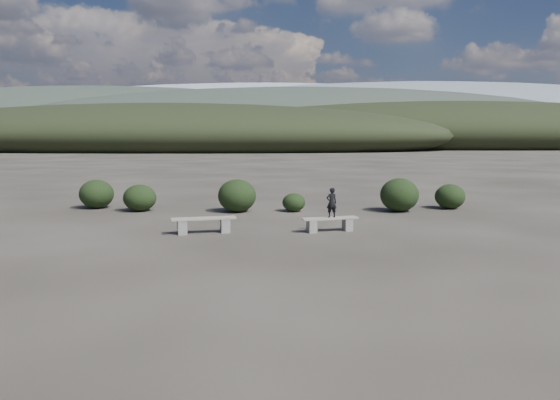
{
  "coord_description": "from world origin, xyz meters",
  "views": [
    {
      "loc": [
        1.27,
        -11.82,
        2.95
      ],
      "look_at": [
        0.77,
        3.5,
        1.1
      ],
      "focal_mm": 35.0,
      "sensor_mm": 36.0,
      "label": 1
    }
  ],
  "objects": [
    {
      "name": "shrub_d",
      "position": [
        5.16,
        9.08,
        0.64
      ],
      "size": [
        1.47,
        1.47,
        1.29
      ],
      "primitive_type": "ellipsoid",
      "color": "black",
      "rests_on": "ground"
    },
    {
      "name": "shrub_f",
      "position": [
        -6.81,
        9.65,
        0.57
      ],
      "size": [
        1.36,
        1.36,
        1.15
      ],
      "primitive_type": "ellipsoid",
      "color": "black",
      "rests_on": "ground"
    },
    {
      "name": "shrub_c",
      "position": [
        1.12,
        8.93,
        0.35
      ],
      "size": [
        0.88,
        0.88,
        0.71
      ],
      "primitive_type": "ellipsoid",
      "color": "black",
      "rests_on": "ground"
    },
    {
      "name": "shrub_a",
      "position": [
        -4.83,
        8.85,
        0.52
      ],
      "size": [
        1.26,
        1.26,
        1.03
      ],
      "primitive_type": "ellipsoid",
      "color": "black",
      "rests_on": "ground"
    },
    {
      "name": "seated_person",
      "position": [
        2.3,
        4.63,
        0.89
      ],
      "size": [
        0.38,
        0.31,
        0.91
      ],
      "primitive_type": "imported",
      "rotation": [
        0.0,
        0.0,
        3.47
      ],
      "color": "black",
      "rests_on": "bench_right"
    },
    {
      "name": "shrub_e",
      "position": [
        7.33,
        9.93,
        0.49
      ],
      "size": [
        1.18,
        1.18,
        0.99
      ],
      "primitive_type": "ellipsoid",
      "color": "black",
      "rests_on": "ground"
    },
    {
      "name": "shrub_b",
      "position": [
        -1.05,
        8.77,
        0.63
      ],
      "size": [
        1.46,
        1.46,
        1.25
      ],
      "primitive_type": "ellipsoid",
      "color": "black",
      "rests_on": "ground"
    },
    {
      "name": "ground",
      "position": [
        0.0,
        0.0,
        0.0
      ],
      "size": [
        1200.0,
        1200.0,
        0.0
      ],
      "primitive_type": "plane",
      "color": "#292520",
      "rests_on": "ground"
    },
    {
      "name": "bench_right",
      "position": [
        2.25,
        4.61,
        0.27
      ],
      "size": [
        1.78,
        0.87,
        0.44
      ],
      "rotation": [
        0.0,
        0.0,
        0.31
      ],
      "color": "slate",
      "rests_on": "ground"
    },
    {
      "name": "bench_left",
      "position": [
        -1.54,
        4.19,
        0.29
      ],
      "size": [
        1.95,
        0.92,
        0.48
      ],
      "rotation": [
        0.0,
        0.0,
        0.28
      ],
      "color": "slate",
      "rests_on": "ground"
    },
    {
      "name": "mountain_ridges",
      "position": [
        -7.48,
        339.06,
        10.84
      ],
      "size": [
        500.0,
        400.0,
        56.0
      ],
      "color": "black",
      "rests_on": "ground"
    }
  ]
}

